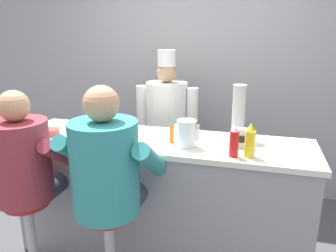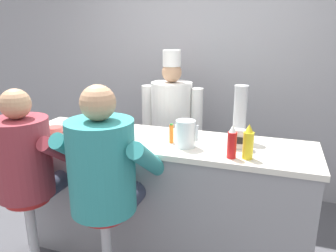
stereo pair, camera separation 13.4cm
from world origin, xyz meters
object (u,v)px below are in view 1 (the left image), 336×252
Objects in this scene: ketchup_bottle_red at (234,141)px; diner_seated_maroon at (25,165)px; cereal_bowl at (51,132)px; hot_sauce_bottle_orange at (172,134)px; breakfast_plate at (110,132)px; water_pitcher_clear at (187,133)px; cook_in_whites_near at (167,124)px; napkin_dispenser_chrome at (241,138)px; cup_stack_steel at (239,112)px; mustard_bottle_yellow at (250,141)px; diner_seated_teal at (108,171)px; coffee_mug_white at (180,131)px.

ketchup_bottle_red is 1.43m from diner_seated_maroon.
cereal_bowl is at bearing 98.72° from diner_seated_maroon.
hot_sauce_bottle_orange is 0.59× the size of breakfast_plate.
water_pitcher_clear reaches higher than hot_sauce_bottle_orange.
cook_in_whites_near is (-0.74, 1.00, -0.21)m from ketchup_bottle_red.
water_pitcher_clear is 0.39m from napkin_dispenser_chrome.
cup_stack_steel reaches higher than cereal_bowl.
mustard_bottle_yellow is 0.94m from diner_seated_teal.
ketchup_bottle_red reaches higher than water_pitcher_clear.
diner_seated_maroon is at bearing -166.72° from mustard_bottle_yellow.
hot_sauce_bottle_orange is at bearing 4.63° from cereal_bowl.
diner_seated_teal is at bearing -158.04° from mustard_bottle_yellow.
breakfast_plate is 0.16× the size of diner_seated_teal.
cup_stack_steel reaches higher than napkin_dispenser_chrome.
napkin_dispenser_chrome is at bearing 33.42° from diner_seated_teal.
diner_seated_maroon is (-1.37, -0.73, -0.29)m from cup_stack_steel.
breakfast_plate is (-1.00, 0.23, -0.09)m from ketchup_bottle_red.
cup_stack_steel is at bearing 44.04° from diner_seated_teal.
mustard_bottle_yellow is 0.58m from hot_sauce_bottle_orange.
diner_seated_teal is (-0.86, -0.35, -0.17)m from mustard_bottle_yellow.
water_pitcher_clear is at bearing -21.48° from hot_sauce_bottle_orange.
breakfast_plate is at bearing 113.53° from diner_seated_teal.
cup_stack_steel is (0.46, 0.25, 0.14)m from hot_sauce_bottle_orange.
diner_seated_maroon reaches higher than napkin_dispenser_chrome.
diner_seated_maroon reaches higher than cup_stack_steel.
hot_sauce_bottle_orange is at bearing 161.28° from ketchup_bottle_red.
diner_seated_teal is at bearing -146.58° from napkin_dispenser_chrome.
hot_sauce_bottle_orange is at bearing -175.21° from napkin_dispenser_chrome.
coffee_mug_white is at bearing 33.73° from diner_seated_maroon.
ketchup_bottle_red is 1.68× the size of cereal_bowl.
mustard_bottle_yellow is at bearing -10.68° from breakfast_plate.
water_pitcher_clear is at bearing 1.60° from cereal_bowl.
ketchup_bottle_red reaches higher than cereal_bowl.
hot_sauce_bottle_orange is 0.98m from cereal_bowl.
hot_sauce_bottle_orange is (-0.57, 0.13, -0.04)m from mustard_bottle_yellow.
diner_seated_teal is (0.24, -0.55, -0.07)m from breakfast_plate.
cup_stack_steel reaches higher than coffee_mug_white.
diner_seated_teal is at bearing 0.29° from diner_seated_maroon.
cereal_bowl is at bearing -167.12° from cup_stack_steel.
diner_seated_teal is (-0.76, -0.32, -0.16)m from ketchup_bottle_red.
hot_sauce_bottle_orange is 1.06× the size of napkin_dispenser_chrome.
cook_in_whites_near is at bearing 71.45° from breakfast_plate.
hot_sauce_bottle_orange is at bearing 58.59° from diner_seated_teal.
breakfast_plate is 0.57m from coffee_mug_white.
mustard_bottle_yellow is 0.19m from napkin_dispenser_chrome.
cook_in_whites_near is (-0.27, 0.84, -0.18)m from hot_sauce_bottle_orange.
diner_seated_teal reaches higher than hot_sauce_bottle_orange.
ketchup_bottle_red is at bearing -99.09° from napkin_dispenser_chrome.
cook_in_whites_near reaches higher than diner_seated_maroon.
diner_seated_teal is at bearing -66.47° from breakfast_plate.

